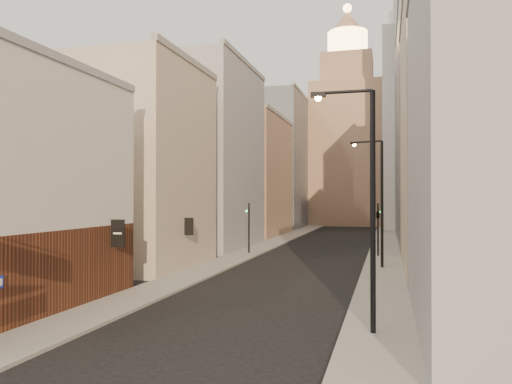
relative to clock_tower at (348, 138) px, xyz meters
name	(u,v)px	position (x,y,z in m)	size (l,w,h in m)	color
sidewalk_left	(284,238)	(-5.50, -37.00, -17.56)	(3.00, 140.00, 0.15)	gray
sidewalk_right	(385,241)	(7.50, -37.00, -17.56)	(3.00, 140.00, 0.15)	gray
left_bldg_beige	(144,167)	(-11.00, -66.00, -9.63)	(8.00, 12.00, 16.00)	tan
left_bldg_grey	(212,157)	(-11.00, -50.00, -7.63)	(8.00, 16.00, 20.00)	gray
left_bldg_tan	(254,177)	(-11.00, -32.00, -9.13)	(8.00, 18.00, 17.00)	#8B684F
left_bldg_wingrid	(282,162)	(-11.00, -12.00, -5.63)	(8.00, 20.00, 24.00)	gray
right_bldg_beige	(458,138)	(13.00, -62.00, -7.63)	(8.00, 16.00, 20.00)	tan
right_bldg_wingrid	(434,132)	(13.00, -42.00, -4.63)	(8.00, 20.00, 26.00)	gray
highrise	(457,76)	(19.00, -14.00, 8.02)	(21.00, 23.00, 51.20)	gray
clock_tower	(348,138)	(0.00, 0.00, 0.00)	(14.00, 14.00, 44.90)	#8B684F
white_tower	(407,120)	(11.00, -14.00, 0.97)	(8.00, 8.00, 41.50)	silver
streetlamp_near	(366,195)	(7.03, -81.73, -11.97)	(2.60, 0.26, 9.91)	black
streetlamp_mid	(379,195)	(7.17, -62.39, -11.93)	(2.57, 0.84, 9.99)	black
traffic_light_left	(249,218)	(-5.23, -55.47, -14.06)	(0.58, 0.51, 5.00)	black
traffic_light_right	(378,216)	(6.98, -54.78, -13.83)	(0.66, 0.66, 5.00)	black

